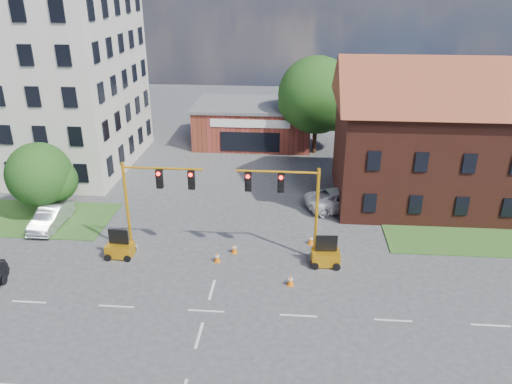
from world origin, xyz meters
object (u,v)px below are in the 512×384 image
signal_mast_west (152,197)px  trailer_east (326,256)px  pickup_white (343,199)px  signal_mast_east (290,202)px  trailer_west (120,249)px

signal_mast_west → trailer_east: 11.53m
pickup_white → trailer_east: bearing=149.0°
trailer_east → pickup_white: (1.74, 8.44, 0.20)m
signal_mast_west → signal_mast_east: 8.71m
trailer_west → trailer_east: size_ratio=0.95×
trailer_west → pickup_white: trailer_west is taller
trailer_west → signal_mast_east: bearing=7.5°
trailer_west → pickup_white: 17.17m
signal_mast_west → pickup_white: signal_mast_west is taller
trailer_west → trailer_east: bearing=3.6°
signal_mast_west → pickup_white: (12.76, 7.72, -3.11)m
trailer_west → pickup_white: (14.89, 8.53, 0.23)m
signal_mast_east → pickup_white: (4.05, 7.72, -3.11)m
pickup_white → signal_mast_west: bearing=101.9°
signal_mast_east → pickup_white: size_ratio=1.06×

